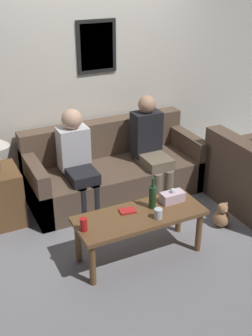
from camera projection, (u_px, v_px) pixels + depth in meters
name	position (u px, v px, depth m)	size (l,w,h in m)	color
ground_plane	(132.00, 212.00, 4.82)	(16.00, 16.00, 0.00)	gray
wall_back	(96.00, 80.00, 5.03)	(9.00, 0.08, 2.60)	silver
couch_main	(113.00, 171.00, 5.11)	(2.09, 0.88, 0.85)	brown
coffee_table	(140.00, 220.00, 3.95)	(1.24, 0.48, 0.48)	brown
wine_bottle	(152.00, 196.00, 3.97)	(0.07, 0.07, 0.32)	#19421E
drinking_glass	(158.00, 214.00, 3.84)	(0.08, 0.08, 0.10)	silver
book_stack	(128.00, 211.00, 3.95)	(0.16, 0.12, 0.02)	red
soda_can	(84.00, 224.00, 3.66)	(0.07, 0.07, 0.12)	red
tissue_box	(172.00, 197.00, 4.10)	(0.23, 0.12, 0.14)	silver
person_left	(77.00, 157.00, 4.67)	(0.34, 0.60, 1.16)	black
person_right	(150.00, 144.00, 4.99)	(0.34, 0.60, 1.19)	#756651
teddy_bear	(222.00, 216.00, 4.53)	(0.18, 0.18, 0.28)	#A87A51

